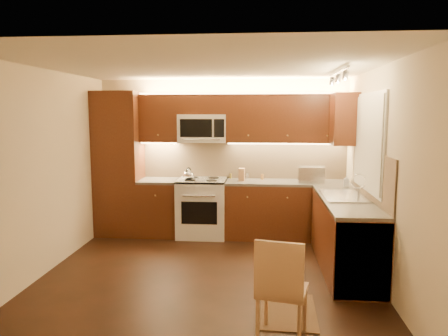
# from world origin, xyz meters

# --- Properties ---
(floor) EXTENTS (4.00, 4.00, 0.01)m
(floor) POSITION_xyz_m (0.00, 0.00, 0.00)
(floor) COLOR black
(floor) RESTS_ON ground
(ceiling) EXTENTS (4.00, 4.00, 0.01)m
(ceiling) POSITION_xyz_m (0.00, 0.00, 2.50)
(ceiling) COLOR beige
(ceiling) RESTS_ON ground
(wall_back) EXTENTS (4.00, 0.01, 2.50)m
(wall_back) POSITION_xyz_m (0.00, 2.00, 1.25)
(wall_back) COLOR beige
(wall_back) RESTS_ON ground
(wall_front) EXTENTS (4.00, 0.01, 2.50)m
(wall_front) POSITION_xyz_m (0.00, -2.00, 1.25)
(wall_front) COLOR beige
(wall_front) RESTS_ON ground
(wall_left) EXTENTS (0.01, 4.00, 2.50)m
(wall_left) POSITION_xyz_m (-2.00, 0.00, 1.25)
(wall_left) COLOR beige
(wall_left) RESTS_ON ground
(wall_right) EXTENTS (0.01, 4.00, 2.50)m
(wall_right) POSITION_xyz_m (2.00, 0.00, 1.25)
(wall_right) COLOR beige
(wall_right) RESTS_ON ground
(pantry) EXTENTS (0.70, 0.60, 2.30)m
(pantry) POSITION_xyz_m (-1.65, 1.70, 1.15)
(pantry) COLOR #441B0E
(pantry) RESTS_ON floor
(base_cab_back_left) EXTENTS (0.62, 0.60, 0.86)m
(base_cab_back_left) POSITION_xyz_m (-0.99, 1.70, 0.43)
(base_cab_back_left) COLOR #441B0E
(base_cab_back_left) RESTS_ON floor
(counter_back_left) EXTENTS (0.62, 0.60, 0.04)m
(counter_back_left) POSITION_xyz_m (-0.99, 1.70, 0.88)
(counter_back_left) COLOR #3C3A37
(counter_back_left) RESTS_ON base_cab_back_left
(base_cab_back_right) EXTENTS (1.92, 0.60, 0.86)m
(base_cab_back_right) POSITION_xyz_m (1.04, 1.70, 0.43)
(base_cab_back_right) COLOR #441B0E
(base_cab_back_right) RESTS_ON floor
(counter_back_right) EXTENTS (1.92, 0.60, 0.04)m
(counter_back_right) POSITION_xyz_m (1.04, 1.70, 0.88)
(counter_back_right) COLOR #3C3A37
(counter_back_right) RESTS_ON base_cab_back_right
(base_cab_right) EXTENTS (0.60, 2.00, 0.86)m
(base_cab_right) POSITION_xyz_m (1.70, 0.40, 0.43)
(base_cab_right) COLOR #441B0E
(base_cab_right) RESTS_ON floor
(counter_right) EXTENTS (0.60, 2.00, 0.04)m
(counter_right) POSITION_xyz_m (1.70, 0.40, 0.88)
(counter_right) COLOR #3C3A37
(counter_right) RESTS_ON base_cab_right
(dishwasher) EXTENTS (0.58, 0.60, 0.84)m
(dishwasher) POSITION_xyz_m (1.70, -0.30, 0.43)
(dishwasher) COLOR silver
(dishwasher) RESTS_ON floor
(backsplash_back) EXTENTS (3.30, 0.02, 0.60)m
(backsplash_back) POSITION_xyz_m (0.35, 1.99, 1.20)
(backsplash_back) COLOR tan
(backsplash_back) RESTS_ON wall_back
(backsplash_right) EXTENTS (0.02, 2.00, 0.60)m
(backsplash_right) POSITION_xyz_m (1.99, 0.40, 1.20)
(backsplash_right) COLOR tan
(backsplash_right) RESTS_ON wall_right
(upper_cab_back_left) EXTENTS (0.62, 0.35, 0.75)m
(upper_cab_back_left) POSITION_xyz_m (-0.99, 1.82, 1.88)
(upper_cab_back_left) COLOR #441B0E
(upper_cab_back_left) RESTS_ON wall_back
(upper_cab_back_right) EXTENTS (1.92, 0.35, 0.75)m
(upper_cab_back_right) POSITION_xyz_m (1.04, 1.82, 1.88)
(upper_cab_back_right) COLOR #441B0E
(upper_cab_back_right) RESTS_ON wall_back
(upper_cab_bridge) EXTENTS (0.76, 0.35, 0.31)m
(upper_cab_bridge) POSITION_xyz_m (-0.30, 1.82, 2.09)
(upper_cab_bridge) COLOR #441B0E
(upper_cab_bridge) RESTS_ON wall_back
(upper_cab_right_corner) EXTENTS (0.35, 0.50, 0.75)m
(upper_cab_right_corner) POSITION_xyz_m (1.82, 1.40, 1.88)
(upper_cab_right_corner) COLOR #441B0E
(upper_cab_right_corner) RESTS_ON wall_right
(stove) EXTENTS (0.76, 0.65, 0.92)m
(stove) POSITION_xyz_m (-0.30, 1.68, 0.46)
(stove) COLOR silver
(stove) RESTS_ON floor
(microwave) EXTENTS (0.76, 0.38, 0.44)m
(microwave) POSITION_xyz_m (-0.30, 1.81, 1.72)
(microwave) COLOR silver
(microwave) RESTS_ON wall_back
(window_frame) EXTENTS (0.03, 1.44, 1.24)m
(window_frame) POSITION_xyz_m (1.99, 0.55, 1.60)
(window_frame) COLOR silver
(window_frame) RESTS_ON wall_right
(window_blinds) EXTENTS (0.02, 1.36, 1.16)m
(window_blinds) POSITION_xyz_m (1.97, 0.55, 1.60)
(window_blinds) COLOR silver
(window_blinds) RESTS_ON wall_right
(sink) EXTENTS (0.52, 0.86, 0.15)m
(sink) POSITION_xyz_m (1.70, 0.55, 0.98)
(sink) COLOR silver
(sink) RESTS_ON counter_right
(faucet) EXTENTS (0.20, 0.04, 0.30)m
(faucet) POSITION_xyz_m (1.88, 0.55, 1.05)
(faucet) COLOR silver
(faucet) RESTS_ON counter_right
(track_light_bar) EXTENTS (0.04, 1.20, 0.03)m
(track_light_bar) POSITION_xyz_m (1.55, 0.40, 2.46)
(track_light_bar) COLOR silver
(track_light_bar) RESTS_ON ceiling
(kettle) EXTENTS (0.23, 0.23, 0.20)m
(kettle) POSITION_xyz_m (-0.50, 1.57, 1.02)
(kettle) COLOR silver
(kettle) RESTS_ON stove
(toaster_oven) EXTENTS (0.42, 0.33, 0.24)m
(toaster_oven) POSITION_xyz_m (1.41, 1.71, 1.02)
(toaster_oven) COLOR silver
(toaster_oven) RESTS_ON counter_back_right
(knife_block) EXTENTS (0.10, 0.15, 0.20)m
(knife_block) POSITION_xyz_m (0.33, 1.71, 1.00)
(knife_block) COLOR #9F6948
(knife_block) RESTS_ON counter_back_right
(spice_jar_a) EXTENTS (0.06, 0.06, 0.10)m
(spice_jar_a) POSITION_xyz_m (0.41, 1.90, 0.95)
(spice_jar_a) COLOR silver
(spice_jar_a) RESTS_ON counter_back_right
(spice_jar_b) EXTENTS (0.05, 0.05, 0.09)m
(spice_jar_b) POSITION_xyz_m (0.14, 1.92, 0.94)
(spice_jar_b) COLOR olive
(spice_jar_b) RESTS_ON counter_back_right
(spice_jar_c) EXTENTS (0.06, 0.06, 0.10)m
(spice_jar_c) POSITION_xyz_m (0.14, 1.94, 0.95)
(spice_jar_c) COLOR silver
(spice_jar_c) RESTS_ON counter_back_right
(spice_jar_d) EXTENTS (0.05, 0.05, 0.09)m
(spice_jar_d) POSITION_xyz_m (0.65, 1.87, 0.94)
(spice_jar_d) COLOR #9E6A2F
(spice_jar_d) RESTS_ON counter_back_right
(soap_bottle) EXTENTS (0.09, 0.09, 0.17)m
(soap_bottle) POSITION_xyz_m (1.88, 1.34, 0.98)
(soap_bottle) COLOR silver
(soap_bottle) RESTS_ON counter_right
(rug) EXTENTS (0.57, 0.84, 0.01)m
(rug) POSITION_xyz_m (0.91, -0.90, 0.01)
(rug) COLOR black
(rug) RESTS_ON floor
(dining_chair) EXTENTS (0.49, 0.49, 0.93)m
(dining_chair) POSITION_xyz_m (0.83, -1.40, 0.46)
(dining_chair) COLOR #9F6948
(dining_chair) RESTS_ON floor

